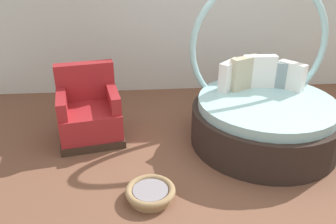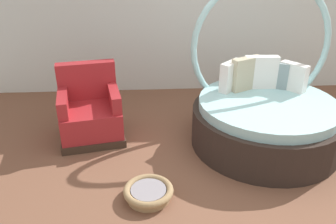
{
  "view_description": "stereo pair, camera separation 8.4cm",
  "coord_description": "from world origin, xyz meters",
  "views": [
    {
      "loc": [
        -1.08,
        -3.09,
        2.33
      ],
      "look_at": [
        -0.78,
        0.49,
        0.55
      ],
      "focal_mm": 36.37,
      "sensor_mm": 36.0,
      "label": 1
    },
    {
      "loc": [
        -0.99,
        -3.09,
        2.33
      ],
      "look_at": [
        -0.78,
        0.49,
        0.55
      ],
      "focal_mm": 36.37,
      "sensor_mm": 36.0,
      "label": 2
    }
  ],
  "objects": [
    {
      "name": "back_wall",
      "position": [
        0.0,
        2.58,
        1.43
      ],
      "size": [
        8.0,
        0.12,
        2.87
      ],
      "primitive_type": "cube",
      "color": "silver",
      "rests_on": "ground_plane"
    },
    {
      "name": "round_daybed",
      "position": [
        0.45,
        0.68,
        0.41
      ],
      "size": [
        1.84,
        1.84,
        2.05
      ],
      "color": "#2D231E",
      "rests_on": "ground_plane"
    },
    {
      "name": "red_armchair",
      "position": [
        -1.78,
        0.97,
        0.33
      ],
      "size": [
        0.93,
        0.93,
        0.94
      ],
      "color": "#38281E",
      "rests_on": "ground_plane"
    },
    {
      "name": "ground_plane",
      "position": [
        0.0,
        0.0,
        -0.01
      ],
      "size": [
        8.0,
        8.0,
        0.02
      ],
      "primitive_type": "cube",
      "color": "brown"
    },
    {
      "name": "pet_basket",
      "position": [
        -1.03,
        -0.37,
        0.07
      ],
      "size": [
        0.51,
        0.51,
        0.13
      ],
      "color": "#9E7F56",
      "rests_on": "ground_plane"
    }
  ]
}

